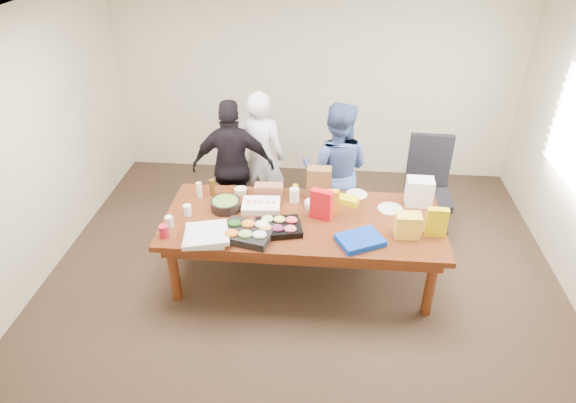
# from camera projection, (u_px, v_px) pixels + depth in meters

# --- Properties ---
(floor) EXTENTS (5.50, 5.00, 0.02)m
(floor) POSITION_uv_depth(u_px,v_px,m) (302.00, 277.00, 5.47)
(floor) COLOR #47301E
(floor) RESTS_ON ground
(ceiling) EXTENTS (5.50, 5.00, 0.02)m
(ceiling) POSITION_uv_depth(u_px,v_px,m) (307.00, 16.00, 4.04)
(ceiling) COLOR white
(ceiling) RESTS_ON wall_back
(wall_back) EXTENTS (5.50, 0.04, 2.70)m
(wall_back) POSITION_uv_depth(u_px,v_px,m) (315.00, 81.00, 6.88)
(wall_back) COLOR beige
(wall_back) RESTS_ON floor
(wall_front) EXTENTS (5.50, 0.04, 2.70)m
(wall_front) POSITION_uv_depth(u_px,v_px,m) (276.00, 387.00, 2.64)
(wall_front) COLOR beige
(wall_front) RESTS_ON floor
(wall_left) EXTENTS (0.04, 5.00, 2.70)m
(wall_left) POSITION_uv_depth(u_px,v_px,m) (26.00, 155.00, 4.96)
(wall_left) COLOR beige
(wall_left) RESTS_ON floor
(conference_table) EXTENTS (2.80, 1.20, 0.75)m
(conference_table) POSITION_uv_depth(u_px,v_px,m) (302.00, 249.00, 5.27)
(conference_table) COLOR #4C1C0F
(conference_table) RESTS_ON floor
(office_chair) EXTENTS (0.62, 0.62, 1.17)m
(office_chair) POSITION_uv_depth(u_px,v_px,m) (428.00, 194.00, 5.82)
(office_chair) COLOR black
(office_chair) RESTS_ON floor
(person_center) EXTENTS (0.65, 0.47, 1.65)m
(person_center) POSITION_uv_depth(u_px,v_px,m) (260.00, 156.00, 6.10)
(person_center) COLOR white
(person_center) RESTS_ON floor
(person_right) EXTENTS (0.88, 0.72, 1.66)m
(person_right) POSITION_uv_depth(u_px,v_px,m) (336.00, 171.00, 5.77)
(person_right) COLOR #384E82
(person_right) RESTS_ON floor
(person_left) EXTENTS (0.99, 0.48, 1.63)m
(person_left) POSITION_uv_depth(u_px,v_px,m) (233.00, 167.00, 5.89)
(person_left) COLOR black
(person_left) RESTS_ON floor
(veggie_tray) EXTENTS (0.56, 0.49, 0.07)m
(veggie_tray) POSITION_uv_depth(u_px,v_px,m) (247.00, 233.00, 4.79)
(veggie_tray) COLOR black
(veggie_tray) RESTS_ON conference_table
(fruit_tray) EXTENTS (0.49, 0.42, 0.07)m
(fruit_tray) POSITION_uv_depth(u_px,v_px,m) (279.00, 228.00, 4.88)
(fruit_tray) COLOR black
(fruit_tray) RESTS_ON conference_table
(sheet_cake) EXTENTS (0.40, 0.31, 0.07)m
(sheet_cake) POSITION_uv_depth(u_px,v_px,m) (261.00, 205.00, 5.22)
(sheet_cake) COLOR white
(sheet_cake) RESTS_ON conference_table
(salad_bowl) EXTENTS (0.36, 0.36, 0.10)m
(salad_bowl) POSITION_uv_depth(u_px,v_px,m) (226.00, 205.00, 5.20)
(salad_bowl) COLOR black
(salad_bowl) RESTS_ON conference_table
(chip_bag_blue) EXTENTS (0.49, 0.45, 0.06)m
(chip_bag_blue) POSITION_uv_depth(u_px,v_px,m) (360.00, 240.00, 4.71)
(chip_bag_blue) COLOR #0931A1
(chip_bag_blue) RESTS_ON conference_table
(chip_bag_red) EXTENTS (0.23, 0.15, 0.32)m
(chip_bag_red) POSITION_uv_depth(u_px,v_px,m) (321.00, 204.00, 5.01)
(chip_bag_red) COLOR red
(chip_bag_red) RESTS_ON conference_table
(chip_bag_yellow) EXTENTS (0.20, 0.09, 0.29)m
(chip_bag_yellow) POSITION_uv_depth(u_px,v_px,m) (437.00, 222.00, 4.76)
(chip_bag_yellow) COLOR #D8CA06
(chip_bag_yellow) RESTS_ON conference_table
(chip_bag_orange) EXTENTS (0.18, 0.10, 0.27)m
(chip_bag_orange) POSITION_uv_depth(u_px,v_px,m) (330.00, 202.00, 5.09)
(chip_bag_orange) COLOR orange
(chip_bag_orange) RESTS_ON conference_table
(mayo_jar) EXTENTS (0.12, 0.12, 0.15)m
(mayo_jar) POSITION_uv_depth(u_px,v_px,m) (294.00, 195.00, 5.31)
(mayo_jar) COLOR white
(mayo_jar) RESTS_ON conference_table
(mustard_bottle) EXTENTS (0.07, 0.07, 0.16)m
(mustard_bottle) POSITION_uv_depth(u_px,v_px,m) (295.00, 191.00, 5.38)
(mustard_bottle) COLOR #D1C800
(mustard_bottle) RESTS_ON conference_table
(dressing_bottle) EXTENTS (0.08, 0.08, 0.19)m
(dressing_bottle) POSITION_uv_depth(u_px,v_px,m) (212.00, 187.00, 5.42)
(dressing_bottle) COLOR #5A380E
(dressing_bottle) RESTS_ON conference_table
(ranch_bottle) EXTENTS (0.07, 0.07, 0.17)m
(ranch_bottle) POSITION_uv_depth(u_px,v_px,m) (199.00, 190.00, 5.39)
(ranch_bottle) COLOR white
(ranch_bottle) RESTS_ON conference_table
(banana_bunch) EXTENTS (0.24, 0.19, 0.07)m
(banana_bunch) POSITION_uv_depth(u_px,v_px,m) (348.00, 200.00, 5.30)
(banana_bunch) COLOR #E4E106
(banana_bunch) RESTS_ON conference_table
(bread_loaf) EXTENTS (0.31, 0.15, 0.12)m
(bread_loaf) POSITION_uv_depth(u_px,v_px,m) (269.00, 190.00, 5.45)
(bread_loaf) COLOR #985E42
(bread_loaf) RESTS_ON conference_table
(kraft_bag) EXTENTS (0.26, 0.15, 0.34)m
(kraft_bag) POSITION_uv_depth(u_px,v_px,m) (319.00, 182.00, 5.36)
(kraft_bag) COLOR brown
(kraft_bag) RESTS_ON conference_table
(red_cup) EXTENTS (0.10, 0.10, 0.12)m
(red_cup) POSITION_uv_depth(u_px,v_px,m) (164.00, 231.00, 4.78)
(red_cup) COLOR #B2182D
(red_cup) RESTS_ON conference_table
(clear_cup_a) EXTENTS (0.10, 0.10, 0.11)m
(clear_cup_a) POSITION_uv_depth(u_px,v_px,m) (169.00, 222.00, 4.93)
(clear_cup_a) COLOR silver
(clear_cup_a) RESTS_ON conference_table
(clear_cup_b) EXTENTS (0.09, 0.09, 0.11)m
(clear_cup_b) POSITION_uv_depth(u_px,v_px,m) (188.00, 210.00, 5.11)
(clear_cup_b) COLOR white
(clear_cup_b) RESTS_ON conference_table
(pizza_box_lower) EXTENTS (0.44, 0.44, 0.05)m
(pizza_box_lower) POSITION_uv_depth(u_px,v_px,m) (205.00, 236.00, 4.78)
(pizza_box_lower) COLOR silver
(pizza_box_lower) RESTS_ON conference_table
(pizza_box_upper) EXTENTS (0.48, 0.48, 0.05)m
(pizza_box_upper) POSITION_uv_depth(u_px,v_px,m) (207.00, 234.00, 4.73)
(pizza_box_upper) COLOR silver
(pizza_box_upper) RESTS_ON pizza_box_lower
(plate_a) EXTENTS (0.26, 0.26, 0.01)m
(plate_a) POSITION_uv_depth(u_px,v_px,m) (390.00, 209.00, 5.22)
(plate_a) COLOR silver
(plate_a) RESTS_ON conference_table
(plate_b) EXTENTS (0.27, 0.27, 0.01)m
(plate_b) POSITION_uv_depth(u_px,v_px,m) (356.00, 194.00, 5.47)
(plate_b) COLOR white
(plate_b) RESTS_ON conference_table
(dip_bowl_a) EXTENTS (0.19, 0.19, 0.06)m
(dip_bowl_a) POSITION_uv_depth(u_px,v_px,m) (312.00, 204.00, 5.25)
(dip_bowl_a) COLOR beige
(dip_bowl_a) RESTS_ON conference_table
(dip_bowl_b) EXTENTS (0.17, 0.17, 0.06)m
(dip_bowl_b) POSITION_uv_depth(u_px,v_px,m) (241.00, 191.00, 5.49)
(dip_bowl_b) COLOR beige
(dip_bowl_b) RESTS_ON conference_table
(grocery_bag_white) EXTENTS (0.28, 0.20, 0.29)m
(grocery_bag_white) POSITION_uv_depth(u_px,v_px,m) (419.00, 192.00, 5.24)
(grocery_bag_white) COLOR white
(grocery_bag_white) RESTS_ON conference_table
(grocery_bag_yellow) EXTENTS (0.24, 0.17, 0.24)m
(grocery_bag_yellow) POSITION_uv_depth(u_px,v_px,m) (408.00, 225.00, 4.76)
(grocery_bag_yellow) COLOR yellow
(grocery_bag_yellow) RESTS_ON conference_table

